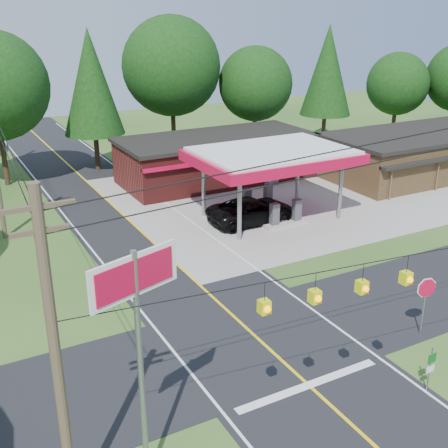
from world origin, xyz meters
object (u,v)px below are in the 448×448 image
gas_canopy (273,158)px  sedan_car (259,173)px  big_stop_sign (137,314)px  octagonal_stop_sign (426,292)px  suv_car (252,211)px

gas_canopy → sedan_car: (3.96, 8.00, -3.63)m
big_stop_sign → sedan_car: bearing=52.2°
octagonal_stop_sign → suv_car: bearing=87.5°
gas_canopy → octagonal_stop_sign: 16.33m
gas_canopy → suv_car: 3.81m
suv_car → sedan_car: bearing=-33.7°
gas_canopy → octagonal_stop_sign: size_ratio=3.73×
sedan_car → big_stop_sign: bearing=-143.9°
gas_canopy → suv_car: (-1.69, -0.24, -3.41)m
suv_car → big_stop_sign: 23.51m
gas_canopy → big_stop_sign: size_ratio=1.36×
suv_car → sedan_car: 9.99m
suv_car → big_stop_sign: big_stop_sign is taller
sedan_car → octagonal_stop_sign: size_ratio=1.33×
sedan_car → suv_car: bearing=-140.4°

